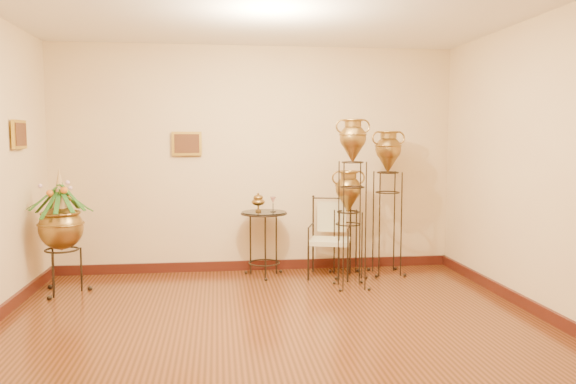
{
  "coord_description": "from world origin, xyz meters",
  "views": [
    {
      "loc": [
        -0.48,
        -4.51,
        1.65
      ],
      "look_at": [
        0.25,
        1.3,
        1.1
      ],
      "focal_mm": 35.0,
      "sensor_mm": 36.0,
      "label": 1
    }
  ],
  "objects": [
    {
      "name": "ground",
      "position": [
        0.0,
        0.0,
        0.0
      ],
      "size": [
        5.0,
        5.0,
        0.0
      ],
      "primitive_type": "plane",
      "color": "brown",
      "rests_on": "ground"
    },
    {
      "name": "room_shell",
      "position": [
        -0.01,
        0.01,
        1.73
      ],
      "size": [
        5.02,
        5.02,
        2.81
      ],
      "color": "beige",
      "rests_on": "ground"
    },
    {
      "name": "amphora_tall",
      "position": [
        0.99,
        1.5,
        0.97
      ],
      "size": [
        0.49,
        0.49,
        1.9
      ],
      "rotation": [
        0.0,
        0.0,
        -0.44
      ],
      "color": "#2D2316",
      "rests_on": "ground"
    },
    {
      "name": "amphora_mid",
      "position": [
        1.57,
        2.08,
        0.9
      ],
      "size": [
        0.46,
        0.46,
        1.78
      ],
      "rotation": [
        0.0,
        0.0,
        0.19
      ],
      "color": "#2D2316",
      "rests_on": "ground"
    },
    {
      "name": "amphora_short",
      "position": [
        1.07,
        2.03,
        0.65
      ],
      "size": [
        0.45,
        0.45,
        1.3
      ],
      "rotation": [
        0.0,
        0.0,
        0.14
      ],
      "color": "#2D2316",
      "rests_on": "ground"
    },
    {
      "name": "planter_urn",
      "position": [
        -2.15,
        1.67,
        0.77
      ],
      "size": [
        0.79,
        0.79,
        1.37
      ],
      "rotation": [
        0.0,
        0.0,
        -0.08
      ],
      "color": "#2D2316",
      "rests_on": "ground"
    },
    {
      "name": "armchair",
      "position": [
        0.84,
        2.0,
        0.48
      ],
      "size": [
        0.65,
        0.63,
        0.95
      ],
      "rotation": [
        0.0,
        0.0,
        -0.3
      ],
      "color": "#2D2316",
      "rests_on": "ground"
    },
    {
      "name": "side_table",
      "position": [
        0.06,
        2.15,
        0.41
      ],
      "size": [
        0.7,
        0.7,
        0.99
      ],
      "rotation": [
        0.0,
        0.0,
        -0.39
      ],
      "color": "#2D2316",
      "rests_on": "ground"
    }
  ]
}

